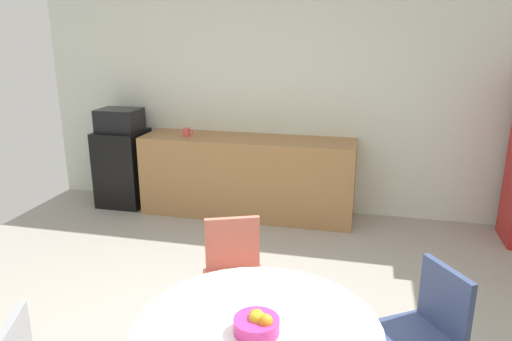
# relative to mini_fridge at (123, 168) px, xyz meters

# --- Properties ---
(wall_back) EXTENTS (6.00, 0.10, 2.60)m
(wall_back) POSITION_rel_mini_fridge_xyz_m (2.00, 0.35, 0.85)
(wall_back) COLOR silver
(wall_back) RESTS_ON ground_plane
(counter_block) EXTENTS (2.40, 0.60, 0.90)m
(counter_block) POSITION_rel_mini_fridge_xyz_m (1.55, 0.00, -0.00)
(counter_block) COLOR #9E7042
(counter_block) RESTS_ON ground_plane
(mini_fridge) EXTENTS (0.54, 0.54, 0.91)m
(mini_fridge) POSITION_rel_mini_fridge_xyz_m (0.00, 0.00, 0.00)
(mini_fridge) COLOR black
(mini_fridge) RESTS_ON ground_plane
(microwave) EXTENTS (0.48, 0.38, 0.26)m
(microwave) POSITION_rel_mini_fridge_xyz_m (0.00, 0.00, 0.58)
(microwave) COLOR black
(microwave) RESTS_ON mini_fridge
(chair_navy) EXTENTS (0.58, 0.58, 0.83)m
(chair_navy) POSITION_rel_mini_fridge_xyz_m (3.25, -2.60, 0.07)
(chair_navy) COLOR silver
(chair_navy) RESTS_ON ground_plane
(chair_coral) EXTENTS (0.55, 0.55, 0.83)m
(chair_coral) POSITION_rel_mini_fridge_xyz_m (2.02, -2.21, 0.07)
(chair_coral) COLOR silver
(chair_coral) RESTS_ON ground_plane
(fruit_bowl) EXTENTS (0.22, 0.22, 0.11)m
(fruit_bowl) POSITION_rel_mini_fridge_xyz_m (2.41, -3.19, 0.31)
(fruit_bowl) COLOR #D8338C
(fruit_bowl) RESTS_ON round_table
(mug_white) EXTENTS (0.13, 0.08, 0.09)m
(mug_white) POSITION_rel_mini_fridge_xyz_m (0.86, -0.07, 0.49)
(mug_white) COLOR #D84C4C
(mug_white) RESTS_ON counter_block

